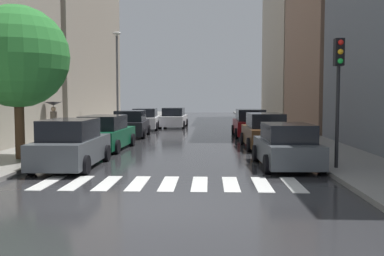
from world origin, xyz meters
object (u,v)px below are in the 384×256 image
object	(u,v)px
parked_car_left_third	(131,124)
car_midroad	(174,118)
parked_car_left_nearest	(71,145)
parked_car_right_second	(265,132)
pedestrian_foreground	(54,113)
traffic_light_right_corner	(339,74)
parked_car_right_nearest	(287,147)
parked_car_left_fourth	(146,119)
parked_car_right_third	(250,124)
street_tree_left	(18,57)
lamp_post_left	(117,73)
parked_car_left_second	(105,134)

from	to	relation	value
parked_car_left_third	car_midroad	size ratio (longest dim) A/B	1.00
parked_car_left_nearest	parked_car_right_second	bearing A→B (deg)	-51.22
parked_car_right_second	car_midroad	world-z (taller)	parked_car_right_second
parked_car_right_second	pedestrian_foreground	size ratio (longest dim) A/B	2.13
parked_car_left_nearest	traffic_light_right_corner	size ratio (longest dim) A/B	1.05
parked_car_right_nearest	parked_car_left_fourth	bearing A→B (deg)	21.41
car_midroad	pedestrian_foreground	world-z (taller)	pedestrian_foreground
parked_car_left_nearest	car_midroad	xyz separation A→B (m)	(1.99, 20.37, -0.05)
parked_car_left_fourth	parked_car_right_third	distance (m)	9.65
parked_car_left_third	parked_car_right_third	xyz separation A→B (m)	(7.53, 0.28, 0.03)
parked_car_right_third	pedestrian_foreground	xyz separation A→B (m)	(-11.21, -3.77, 0.84)
street_tree_left	lamp_post_left	bearing A→B (deg)	87.89
lamp_post_left	parked_car_left_fourth	bearing A→B (deg)	48.90
parked_car_right_second	street_tree_left	xyz separation A→B (m)	(-10.01, -5.12, 3.23)
parked_car_right_third	car_midroad	xyz separation A→B (m)	(-5.49, 8.09, -0.05)
parked_car_left_second	lamp_post_left	xyz separation A→B (m)	(-1.73, 11.08, 3.45)
street_tree_left	parked_car_right_nearest	bearing A→B (deg)	-4.21
street_tree_left	lamp_post_left	world-z (taller)	lamp_post_left
parked_car_right_third	parked_car_left_third	bearing A→B (deg)	91.32
parked_car_left_second	street_tree_left	world-z (taller)	street_tree_left
pedestrian_foreground	street_tree_left	size ratio (longest dim) A/B	0.36
parked_car_left_fourth	traffic_light_right_corner	bearing A→B (deg)	-156.29
parked_car_left_fourth	car_midroad	size ratio (longest dim) A/B	1.09
pedestrian_foreground	parked_car_right_second	bearing A→B (deg)	135.34
parked_car_left_third	parked_car_right_second	world-z (taller)	parked_car_right_second
parked_car_left_nearest	parked_car_left_fourth	xyz separation A→B (m)	(-0.04, 18.32, -0.04)
parked_car_left_third	car_midroad	distance (m)	8.61
car_midroad	parked_car_right_third	bearing A→B (deg)	-144.12
parked_car_left_third	parked_car_left_fourth	world-z (taller)	parked_car_left_third
car_midroad	traffic_light_right_corner	bearing A→B (deg)	-159.29
parked_car_right_third	parked_car_left_second	bearing A→B (deg)	132.31
parked_car_right_third	car_midroad	size ratio (longest dim) A/B	1.02
parked_car_left_second	parked_car_left_fourth	bearing A→B (deg)	2.17
parked_car_left_nearest	car_midroad	bearing A→B (deg)	-6.00
parked_car_left_third	car_midroad	world-z (taller)	parked_car_left_third
street_tree_left	traffic_light_right_corner	world-z (taller)	street_tree_left
parked_car_right_nearest	traffic_light_right_corner	size ratio (longest dim) A/B	0.98
lamp_post_left	traffic_light_right_corner	bearing A→B (deg)	-56.89
parked_car_right_nearest	traffic_light_right_corner	world-z (taller)	traffic_light_right_corner
pedestrian_foreground	street_tree_left	xyz separation A→B (m)	(1.37, -7.39, 2.39)
car_midroad	parked_car_left_second	bearing A→B (deg)	173.97
pedestrian_foreground	parked_car_left_third	bearing A→B (deg)	-169.85
parked_car_right_nearest	parked_car_right_second	distance (m)	5.86
street_tree_left	traffic_light_right_corner	size ratio (longest dim) A/B	1.36
car_midroad	street_tree_left	world-z (taller)	street_tree_left
pedestrian_foreground	lamp_post_left	xyz separation A→B (m)	(1.93, 7.79, 2.57)
parked_car_left_third	lamp_post_left	world-z (taller)	lamp_post_left
parked_car_left_third	parked_car_left_fourth	bearing A→B (deg)	-2.21
parked_car_left_nearest	parked_car_left_fourth	world-z (taller)	parked_car_left_nearest
parked_car_left_second	parked_car_left_third	size ratio (longest dim) A/B	1.08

